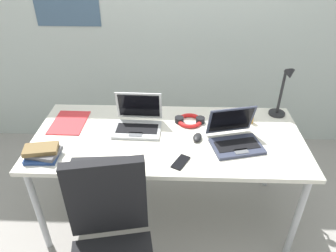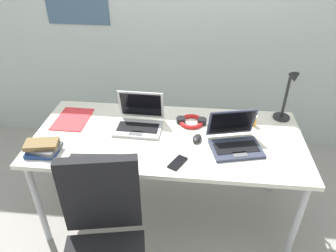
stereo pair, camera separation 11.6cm
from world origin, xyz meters
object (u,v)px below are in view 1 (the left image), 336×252
desk_lamp (283,93)px  external_keyboard (98,164)px  cell_phone (181,162)px  headphones (190,120)px  paper_folder_by_keyboard (69,122)px  laptop_front_left (235,138)px  pill_bottle (251,118)px  book_stack (42,153)px  computer_mouse (197,137)px  laptop_front_right (138,122)px

desk_lamp → external_keyboard: 1.35m
cell_phone → headphones: 0.46m
cell_phone → paper_folder_by_keyboard: cell_phone is taller
laptop_front_left → headphones: size_ratio=1.72×
pill_bottle → book_stack: 1.41m
external_keyboard → computer_mouse: bearing=20.9°
laptop_front_right → computer_mouse: bearing=-16.8°
desk_lamp → computer_mouse: 0.70m
desk_lamp → laptop_front_left: size_ratio=1.09×
external_keyboard → headphones: (0.55, 0.49, 0.01)m
pill_bottle → paper_folder_by_keyboard: bearing=-177.7°
headphones → pill_bottle: bearing=1.8°
headphones → desk_lamp: bearing=8.8°
headphones → book_stack: book_stack is taller
desk_lamp → laptop_front_right: (-1.01, -0.19, -0.15)m
computer_mouse → book_stack: book_stack is taller
external_keyboard → pill_bottle: (0.99, 0.51, 0.03)m
desk_lamp → headphones: bearing=-171.2°
desk_lamp → paper_folder_by_keyboard: size_ratio=1.29×
desk_lamp → laptop_front_right: size_ratio=1.23×
laptop_front_right → book_stack: 0.64m
laptop_front_right → book_stack: laptop_front_right is taller
headphones → paper_folder_by_keyboard: 0.86m
desk_lamp → laptop_front_right: desk_lamp is taller
cell_phone → pill_bottle: size_ratio=1.72×
desk_lamp → pill_bottle: size_ratio=5.07×
computer_mouse → pill_bottle: (0.39, 0.22, 0.02)m
headphones → book_stack: (-0.90, -0.43, 0.02)m
headphones → book_stack: 1.00m
desk_lamp → headphones: size_ratio=1.87×
computer_mouse → paper_folder_by_keyboard: (-0.91, 0.17, -0.01)m
book_stack → cell_phone: bearing=-1.5°
laptop_front_right → paper_folder_by_keyboard: size_ratio=1.05×
book_stack → laptop_front_left: bearing=8.7°
book_stack → paper_folder_by_keyboard: bearing=83.9°
computer_mouse → pill_bottle: pill_bottle is taller
cell_phone → computer_mouse: bearing=93.6°
laptop_front_right → paper_folder_by_keyboard: laptop_front_right is taller
laptop_front_right → paper_folder_by_keyboard: 0.50m
headphones → cell_phone: bearing=-98.1°
pill_bottle → external_keyboard: bearing=-152.8°
computer_mouse → headphones: 0.21m
laptop_front_left → paper_folder_by_keyboard: laptop_front_left is taller
book_stack → paper_folder_by_keyboard: size_ratio=0.71×
desk_lamp → laptop_front_left: desk_lamp is taller
external_keyboard → cell_phone: 0.49m
laptop_front_left → headphones: 0.38m
laptop_front_left → desk_lamp: bearing=43.4°
laptop_front_left → paper_folder_by_keyboard: 1.16m
laptop_front_left → cell_phone: laptop_front_left is taller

